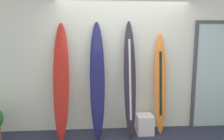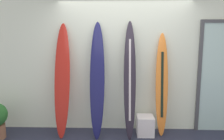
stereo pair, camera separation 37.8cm
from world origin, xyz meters
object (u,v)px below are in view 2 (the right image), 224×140
surfboard_navy (97,80)px  surfboard_charcoal (130,80)px  display_block_left (145,125)px  surfboard_sunset (162,85)px  surfboard_crimson (62,81)px

surfboard_navy → surfboard_charcoal: bearing=-1.5°
surfboard_charcoal → display_block_left: surfboard_charcoal is taller
surfboard_charcoal → surfboard_sunset: 0.62m
surfboard_navy → surfboard_sunset: 1.21m
surfboard_crimson → surfboard_sunset: surfboard_crimson is taller
surfboard_crimson → display_block_left: (1.55, 0.00, -0.85)m
surfboard_navy → display_block_left: size_ratio=5.89×
display_block_left → surfboard_charcoal: bearing=-174.2°
surfboard_charcoal → surfboard_sunset: surfboard_charcoal is taller
surfboard_crimson → surfboard_charcoal: (1.25, -0.03, 0.02)m
surfboard_navy → display_block_left: surfboard_navy is taller
surfboard_crimson → surfboard_sunset: bearing=2.3°
surfboard_crimson → display_block_left: surfboard_crimson is taller
surfboard_crimson → surfboard_navy: surfboard_navy is taller
surfboard_crimson → surfboard_sunset: size_ratio=1.09×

